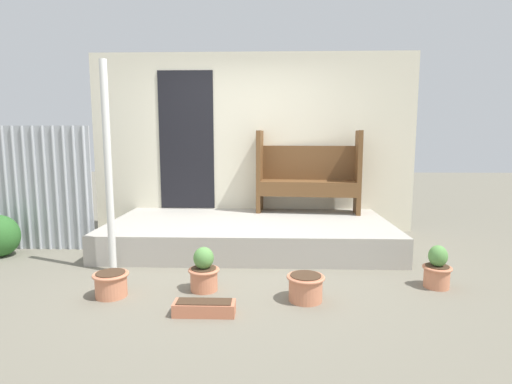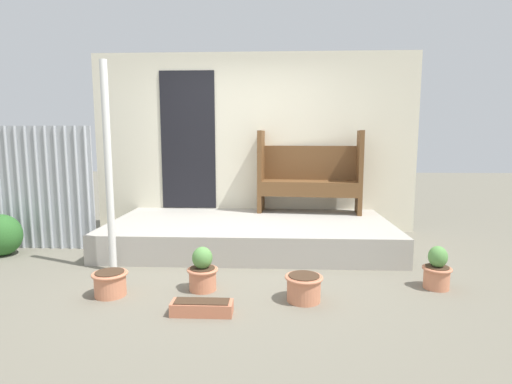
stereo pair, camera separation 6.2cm
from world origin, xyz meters
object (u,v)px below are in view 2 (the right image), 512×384
Objects in this scene: planter_box_rect at (202,308)px; shrub_by_fence at (1,235)px; support_post at (108,169)px; flower_pot_right at (304,287)px; flower_pot_far_right at (437,270)px; flower_pot_left at (110,282)px; bench at (309,173)px; flower_pot_middle at (203,271)px.

planter_box_rect is 3.05m from shrub_by_fence.
planter_box_rect is (1.12, -0.99, -1.02)m from support_post.
flower_pot_right is (1.94, -0.69, -0.95)m from support_post.
flower_pot_right is 1.30m from flower_pot_far_right.
shrub_by_fence is (-1.78, 1.13, 0.13)m from flower_pot_left.
bench is 3.96m from shrub_by_fence.
flower_pot_far_right is 0.81× the size of shrub_by_fence.
support_post reaches higher than flower_pot_middle.
planter_box_rect is at bearing -162.59° from flower_pot_far_right.
flower_pot_far_right reaches higher than flower_pot_left.
support_post is 5.31× the size of flower_pot_middle.
support_post is 6.90× the size of flower_pot_left.
shrub_by_fence is at bearing 150.97° from planter_box_rect.
bench is at bearing 50.23° from flower_pot_left.
flower_pot_left is 0.78× the size of flower_pot_far_right.
support_post is 3.34m from flower_pot_far_right.
support_post reaches higher than planter_box_rect.
planter_box_rect is at bearing -159.66° from flower_pot_right.
flower_pot_far_right is 2.18m from planter_box_rect.
flower_pot_middle is 0.83× the size of planter_box_rect.
bench is 2.50m from flower_pot_right.
flower_pot_far_right is at bearing 17.41° from planter_box_rect.
bench is at bearing 68.35° from planter_box_rect.
flower_pot_left is (-1.94, -2.33, -0.77)m from bench.
flower_pot_far_right is (1.01, -2.02, -0.72)m from bench.
planter_box_rect is (0.09, -0.51, -0.12)m from flower_pot_middle.
flower_pot_middle is 1.01× the size of flower_pot_far_right.
support_post reaches higher than shrub_by_fence.
flower_pot_far_right is at bearing -9.89° from shrub_by_fence.
support_post is 1.18m from flower_pot_left.
flower_pot_left is (0.24, -0.65, -0.95)m from support_post.
shrub_by_fence is at bearing 159.44° from flower_pot_middle.
support_post is at bearing 138.43° from planter_box_rect.
flower_pot_right is (1.70, -0.04, 0.00)m from flower_pot_left.
planter_box_rect is (-0.82, -0.31, -0.07)m from flower_pot_right.
flower_pot_far_right is at bearing 3.72° from flower_pot_middle.
bench is 4.46× the size of flower_pot_right.
bench reaches higher than flower_pot_far_right.
support_post is at bearing 160.50° from flower_pot_right.
shrub_by_fence is at bearing 147.49° from flower_pot_left.
support_post is at bearing -17.40° from shrub_by_fence.
bench is at bearing 84.29° from flower_pot_right.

